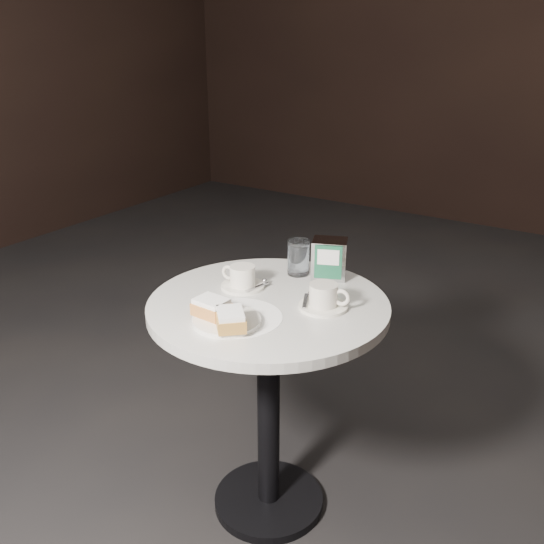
{
  "coord_description": "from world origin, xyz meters",
  "views": [
    {
      "loc": [
        0.87,
        -1.33,
        1.48
      ],
      "look_at": [
        0.0,
        0.02,
        0.83
      ],
      "focal_mm": 40.0,
      "sensor_mm": 36.0,
      "label": 1
    }
  ],
  "objects_px": {
    "beignet_plate": "(224,317)",
    "water_glass_left": "(298,258)",
    "coffee_cup_right": "(324,298)",
    "cafe_table": "(268,361)",
    "napkin_dispenser": "(329,259)",
    "coffee_cup_left": "(242,278)",
    "water_glass_right": "(332,264)"
  },
  "relations": [
    {
      "from": "cafe_table",
      "to": "napkin_dispenser",
      "type": "distance_m",
      "value": 0.37
    },
    {
      "from": "coffee_cup_left",
      "to": "water_glass_left",
      "type": "relative_size",
      "value": 1.28
    },
    {
      "from": "coffee_cup_left",
      "to": "cafe_table",
      "type": "bearing_deg",
      "value": -23.78
    },
    {
      "from": "napkin_dispenser",
      "to": "coffee_cup_right",
      "type": "bearing_deg",
      "value": -88.32
    },
    {
      "from": "coffee_cup_right",
      "to": "napkin_dispenser",
      "type": "bearing_deg",
      "value": 103.76
    },
    {
      "from": "beignet_plate",
      "to": "water_glass_left",
      "type": "height_order",
      "value": "water_glass_left"
    },
    {
      "from": "water_glass_right",
      "to": "napkin_dispenser",
      "type": "height_order",
      "value": "napkin_dispenser"
    },
    {
      "from": "water_glass_left",
      "to": "cafe_table",
      "type": "bearing_deg",
      "value": -81.33
    },
    {
      "from": "water_glass_left",
      "to": "napkin_dispenser",
      "type": "height_order",
      "value": "napkin_dispenser"
    },
    {
      "from": "beignet_plate",
      "to": "water_glass_left",
      "type": "bearing_deg",
      "value": 92.11
    },
    {
      "from": "cafe_table",
      "to": "water_glass_right",
      "type": "xyz_separation_m",
      "value": [
        0.07,
        0.25,
        0.25
      ]
    },
    {
      "from": "beignet_plate",
      "to": "coffee_cup_left",
      "type": "relative_size",
      "value": 1.65
    },
    {
      "from": "water_glass_right",
      "to": "water_glass_left",
      "type": "bearing_deg",
      "value": -166.24
    },
    {
      "from": "beignet_plate",
      "to": "water_glass_right",
      "type": "distance_m",
      "value": 0.45
    },
    {
      "from": "coffee_cup_left",
      "to": "napkin_dispenser",
      "type": "xyz_separation_m",
      "value": [
        0.18,
        0.21,
        0.03
      ]
    },
    {
      "from": "water_glass_left",
      "to": "beignet_plate",
      "type": "bearing_deg",
      "value": -87.89
    },
    {
      "from": "coffee_cup_right",
      "to": "napkin_dispenser",
      "type": "relative_size",
      "value": 1.24
    },
    {
      "from": "water_glass_left",
      "to": "napkin_dispenser",
      "type": "relative_size",
      "value": 0.86
    },
    {
      "from": "coffee_cup_right",
      "to": "coffee_cup_left",
      "type": "bearing_deg",
      "value": 170.63
    },
    {
      "from": "beignet_plate",
      "to": "water_glass_right",
      "type": "bearing_deg",
      "value": 78.51
    },
    {
      "from": "coffee_cup_right",
      "to": "beignet_plate",
      "type": "bearing_deg",
      "value": -137.04
    },
    {
      "from": "beignet_plate",
      "to": "coffee_cup_right",
      "type": "bearing_deg",
      "value": 53.47
    },
    {
      "from": "coffee_cup_right",
      "to": "water_glass_left",
      "type": "bearing_deg",
      "value": 125.93
    },
    {
      "from": "coffee_cup_left",
      "to": "water_glass_left",
      "type": "xyz_separation_m",
      "value": [
        0.09,
        0.19,
        0.02
      ]
    },
    {
      "from": "coffee_cup_left",
      "to": "napkin_dispenser",
      "type": "distance_m",
      "value": 0.28
    },
    {
      "from": "coffee_cup_right",
      "to": "cafe_table",
      "type": "bearing_deg",
      "value": -173.0
    },
    {
      "from": "cafe_table",
      "to": "coffee_cup_right",
      "type": "xyz_separation_m",
      "value": [
        0.15,
        0.05,
        0.23
      ]
    },
    {
      "from": "cafe_table",
      "to": "beignet_plate",
      "type": "distance_m",
      "value": 0.29
    },
    {
      "from": "napkin_dispenser",
      "to": "cafe_table",
      "type": "bearing_deg",
      "value": -125.93
    },
    {
      "from": "cafe_table",
      "to": "water_glass_left",
      "type": "xyz_separation_m",
      "value": [
        -0.03,
        0.23,
        0.25
      ]
    },
    {
      "from": "coffee_cup_right",
      "to": "water_glass_left",
      "type": "distance_m",
      "value": 0.26
    },
    {
      "from": "cafe_table",
      "to": "beignet_plate",
      "type": "bearing_deg",
      "value": -96.01
    }
  ]
}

